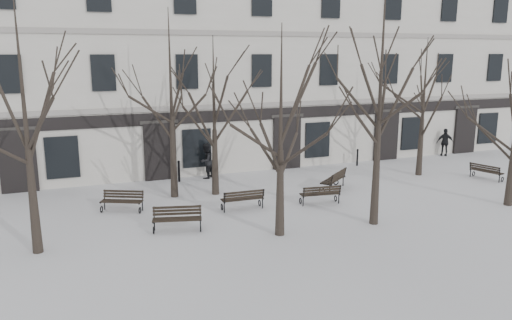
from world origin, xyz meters
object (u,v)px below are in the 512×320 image
bench_0 (177,218)px  bench_1 (243,199)px  bench_4 (334,179)px  tree_0 (23,96)px  tree_1 (281,107)px  bench_3 (122,200)px  bench_5 (486,171)px  tree_2 (381,74)px  bench_2 (320,194)px

bench_0 → bench_1: size_ratio=1.05×
bench_0 → bench_4: bearing=33.0°
bench_4 → tree_0: bearing=-25.5°
tree_1 → bench_3: (-4.90, 4.75, -4.09)m
tree_1 → bench_4: tree_1 is taller
bench_4 → tree_1: bearing=3.9°
tree_0 → bench_1: 9.12m
bench_1 → bench_4: 5.20m
tree_0 → bench_3: 6.47m
bench_5 → tree_2: bearing=95.1°
bench_0 → bench_1: bearing=39.8°
tree_1 → tree_2: tree_2 is taller
tree_2 → bench_4: size_ratio=4.82×
bench_2 → bench_5: 9.91m
tree_1 → bench_1: bearing=94.8°
bench_1 → bench_4: bearing=-163.9°
bench_2 → bench_5: (9.88, 0.75, -0.03)m
tree_1 → bench_3: tree_1 is taller
tree_2 → bench_1: tree_2 is taller
bench_1 → tree_2: bearing=141.7°
tree_0 → tree_1: tree_0 is taller
tree_0 → tree_2: bearing=-7.4°
bench_3 → bench_4: bearing=24.4°
tree_0 → bench_0: 6.52m
bench_1 → tree_0: bearing=14.7°
bench_2 → bench_3: bench_2 is taller
bench_0 → bench_5: 16.35m
bench_1 → bench_0: bearing=27.2°
tree_1 → bench_5: (12.96, 3.47, -4.11)m
bench_0 → bench_3: bench_0 is taller
tree_1 → tree_0: bearing=170.4°
bench_1 → bench_3: 4.90m
tree_2 → bench_5: tree_2 is taller
bench_1 → bench_3: bench_1 is taller
bench_5 → bench_4: bearing=66.2°
bench_3 → bench_5: bearing=21.8°
tree_0 → bench_3: size_ratio=4.61×
bench_2 → bench_1: bearing=-0.6°
tree_1 → bench_5: size_ratio=4.32×
tree_2 → bench_3: size_ratio=5.11×
bench_0 → tree_1: bearing=-13.4°
bench_1 → bench_2: bench_1 is taller
tree_1 → bench_5: 14.03m
bench_1 → bench_5: (13.22, 0.29, -0.04)m
tree_2 → bench_4: (0.97, 4.69, -5.07)m
tree_0 → bench_3: (3.05, 3.41, -4.58)m
tree_0 → bench_5: (20.90, 2.13, -4.60)m
tree_2 → bench_5: bearing=21.8°
tree_0 → bench_2: 12.01m
tree_1 → bench_3: 7.96m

